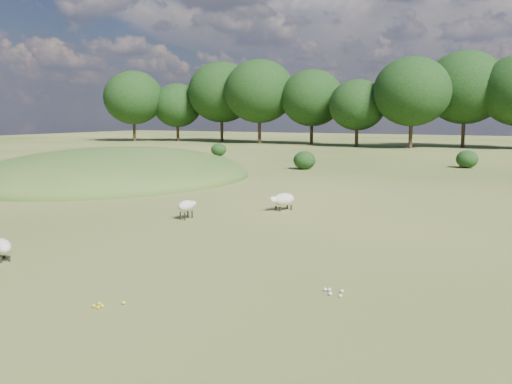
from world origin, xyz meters
TOP-DOWN VIEW (x-y plane):
  - ground at (0.00, 20.00)m, footprint 160.00×160.00m
  - mound at (-12.00, 12.00)m, footprint 16.00×20.00m
  - treeline at (-1.06, 55.44)m, footprint 96.28×14.66m
  - shrubs at (-3.26, 28.00)m, footprint 24.84×10.55m
  - sheep_0 at (-1.30, -5.31)m, footprint 1.12×0.81m
  - sheep_1 at (-0.21, 2.35)m, footprint 0.49×1.03m
  - sheep_3 at (2.34, 5.88)m, footprint 0.98×1.32m

SIDE VIEW (x-z plane):
  - ground at x=0.00m, z-range 0.00..0.00m
  - mound at x=-12.00m, z-range -2.00..2.00m
  - sheep_0 at x=-1.30m, z-range 0.08..0.70m
  - sheep_3 at x=2.34m, z-range 0.10..0.84m
  - sheep_1 at x=-0.21m, z-range 0.15..0.89m
  - shrubs at x=-3.26m, z-range -0.02..1.33m
  - treeline at x=-1.06m, z-range 0.72..12.41m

